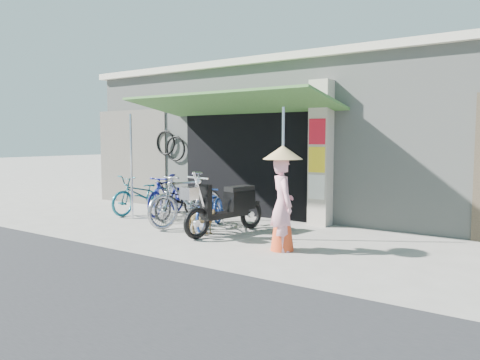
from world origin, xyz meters
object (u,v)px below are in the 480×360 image
Objects in this scene: bike_black at (178,199)px; street_dog at (201,221)px; nun at (282,199)px; bike_blue at (167,195)px; bike_navy at (211,207)px; bike_teal at (143,194)px; moped at (227,207)px; bike_silver at (187,199)px.

street_dog is (1.61, -1.13, -0.18)m from bike_black.
street_dog is 0.35× the size of nun.
bike_blue is 2.05m from bike_navy.
bike_teal is 3.00m from street_dog.
bike_blue is (0.62, 0.17, 0.01)m from bike_teal.
bike_teal is 1.05× the size of nun.
bike_black is at bearing 2.60° from bike_teal.
nun is (2.11, -0.81, 0.41)m from bike_navy.
moped reaches higher than bike_teal.
bike_teal is 0.91× the size of moped.
nun is at bearing -28.82° from bike_black.
bike_silver is 0.94× the size of moped.
bike_blue reaches higher than street_dog.
bike_teal reaches higher than street_dog.
bike_navy is at bearing 21.37° from nun.
bike_teal is 2.98× the size of street_dog.
bike_navy is at bearing -9.26° from bike_teal.
bike_blue is at bearing 169.59° from moped.
moped is at bearing -40.92° from bike_navy.
bike_blue is 0.94× the size of nun.
bike_blue is at bearing 21.34° from nun.
moped is at bearing -32.31° from bike_blue.
bike_blue is 0.96× the size of bike_black.
bike_black is (1.16, -0.01, -0.03)m from bike_teal.
bike_teal is 4.86m from nun.
moped is at bearing -28.80° from bike_black.
moped is (1.13, -0.12, -0.05)m from bike_silver.
bike_navy is 2.30m from nun.
street_dog is (2.14, -1.32, -0.23)m from bike_blue.
bike_teal is at bearing 174.38° from bike_silver.
nun is (1.54, -0.60, 0.33)m from moped.
bike_silver is at bearing -45.54° from bike_black.
bike_silver is 2.78m from nun.
street_dog is at bearing -42.76° from bike_black.
street_dog is at bearing -89.62° from bike_navy.
street_dog is 1.98m from nun.
bike_navy is 0.83× the size of moped.
bike_teal is at bearing 25.91° from nun.
bike_teal is at bearing 171.82° from bike_black.
moped is (0.57, -0.21, 0.08)m from bike_navy.
bike_teal is 0.65m from bike_blue.
bike_silver is 3.10× the size of street_dog.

